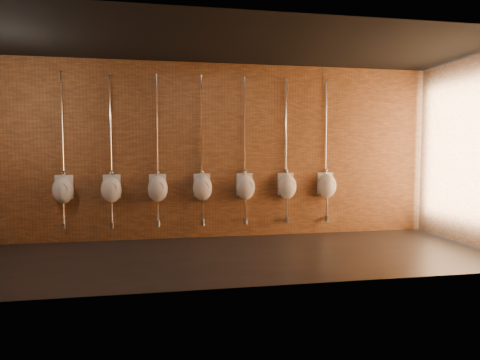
{
  "coord_description": "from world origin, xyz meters",
  "views": [
    {
      "loc": [
        -0.94,
        -6.34,
        1.62
      ],
      "look_at": [
        0.41,
        0.9,
        1.1
      ],
      "focal_mm": 32.0,
      "sensor_mm": 36.0,
      "label": 1
    }
  ],
  "objects_px": {
    "urinal_0": "(63,189)",
    "urinal_3": "(202,187)",
    "urinal_1": "(111,189)",
    "urinal_4": "(245,186)",
    "urinal_2": "(158,188)",
    "urinal_6": "(327,185)",
    "urinal_5": "(287,186)"
  },
  "relations": [
    {
      "from": "urinal_0",
      "to": "urinal_6",
      "type": "height_order",
      "value": "same"
    },
    {
      "from": "urinal_1",
      "to": "urinal_5",
      "type": "distance_m",
      "value": 3.19
    },
    {
      "from": "urinal_0",
      "to": "urinal_4",
      "type": "distance_m",
      "value": 3.19
    },
    {
      "from": "urinal_3",
      "to": "urinal_6",
      "type": "distance_m",
      "value": 2.39
    },
    {
      "from": "urinal_6",
      "to": "urinal_0",
      "type": "bearing_deg",
      "value": 180.0
    },
    {
      "from": "urinal_4",
      "to": "urinal_5",
      "type": "xyz_separation_m",
      "value": [
        0.8,
        0.0,
        0.0
      ]
    },
    {
      "from": "urinal_3",
      "to": "urinal_0",
      "type": "bearing_deg",
      "value": 180.0
    },
    {
      "from": "urinal_2",
      "to": "urinal_4",
      "type": "xyz_separation_m",
      "value": [
        1.6,
        0.0,
        0.0
      ]
    },
    {
      "from": "urinal_0",
      "to": "urinal_3",
      "type": "distance_m",
      "value": 2.39
    },
    {
      "from": "urinal_3",
      "to": "urinal_4",
      "type": "height_order",
      "value": "same"
    },
    {
      "from": "urinal_1",
      "to": "urinal_6",
      "type": "relative_size",
      "value": 1.0
    },
    {
      "from": "urinal_1",
      "to": "urinal_2",
      "type": "relative_size",
      "value": 1.0
    },
    {
      "from": "urinal_3",
      "to": "urinal_4",
      "type": "relative_size",
      "value": 1.0
    },
    {
      "from": "urinal_5",
      "to": "urinal_1",
      "type": "bearing_deg",
      "value": 180.0
    },
    {
      "from": "urinal_2",
      "to": "urinal_0",
      "type": "bearing_deg",
      "value": 180.0
    },
    {
      "from": "urinal_6",
      "to": "urinal_2",
      "type": "bearing_deg",
      "value": 180.0
    },
    {
      "from": "urinal_6",
      "to": "urinal_4",
      "type": "bearing_deg",
      "value": 180.0
    },
    {
      "from": "urinal_2",
      "to": "urinal_3",
      "type": "relative_size",
      "value": 1.0
    },
    {
      "from": "urinal_0",
      "to": "urinal_1",
      "type": "bearing_deg",
      "value": 0.0
    },
    {
      "from": "urinal_0",
      "to": "urinal_3",
      "type": "bearing_deg",
      "value": 0.0
    },
    {
      "from": "urinal_3",
      "to": "urinal_5",
      "type": "relative_size",
      "value": 1.0
    },
    {
      "from": "urinal_2",
      "to": "urinal_3",
      "type": "distance_m",
      "value": 0.8
    },
    {
      "from": "urinal_1",
      "to": "urinal_4",
      "type": "xyz_separation_m",
      "value": [
        2.39,
        0.0,
        0.0
      ]
    },
    {
      "from": "urinal_3",
      "to": "urinal_6",
      "type": "height_order",
      "value": "same"
    },
    {
      "from": "urinal_4",
      "to": "urinal_5",
      "type": "distance_m",
      "value": 0.8
    },
    {
      "from": "urinal_5",
      "to": "urinal_6",
      "type": "relative_size",
      "value": 1.0
    },
    {
      "from": "urinal_0",
      "to": "urinal_5",
      "type": "xyz_separation_m",
      "value": [
        3.99,
        0.0,
        0.0
      ]
    },
    {
      "from": "urinal_2",
      "to": "urinal_5",
      "type": "xyz_separation_m",
      "value": [
        2.39,
        0.0,
        0.0
      ]
    },
    {
      "from": "urinal_1",
      "to": "urinal_0",
      "type": "bearing_deg",
      "value": 180.0
    },
    {
      "from": "urinal_1",
      "to": "urinal_3",
      "type": "xyz_separation_m",
      "value": [
        1.6,
        0.0,
        0.0
      ]
    },
    {
      "from": "urinal_1",
      "to": "urinal_6",
      "type": "xyz_separation_m",
      "value": [
        3.99,
        0.0,
        0.0
      ]
    },
    {
      "from": "urinal_2",
      "to": "urinal_3",
      "type": "bearing_deg",
      "value": 0.0
    }
  ]
}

